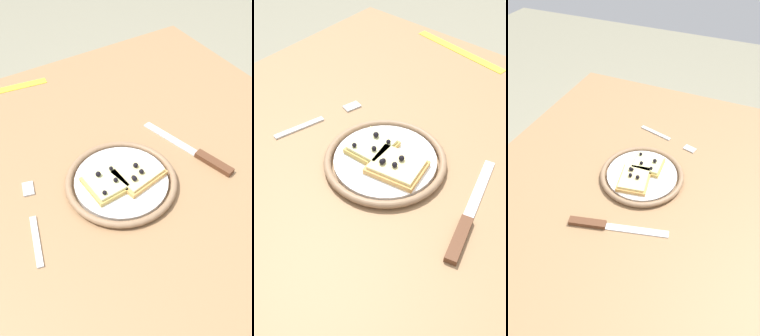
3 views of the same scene
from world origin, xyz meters
TOP-DOWN VIEW (x-y plane):
  - ground_plane at (0.00, 0.00)m, footprint 6.00×6.00m
  - dining_table at (0.00, 0.00)m, footprint 1.00×0.95m
  - plate at (-0.01, -0.04)m, footprint 0.23×0.23m
  - pizza_slice_near at (0.02, -0.04)m, footprint 0.11×0.10m
  - pizza_slice_far at (-0.05, -0.03)m, footprint 0.08×0.09m
  - knife at (0.18, -0.06)m, footprint 0.08×0.24m
  - fork at (-0.20, -0.03)m, footprint 0.07×0.20m
  - measuring_tape at (-0.14, 0.42)m, footprint 0.28×0.06m

SIDE VIEW (x-z plane):
  - ground_plane at x=0.00m, z-range 0.00..0.00m
  - dining_table at x=0.00m, z-range 0.28..1.00m
  - measuring_tape at x=-0.14m, z-range 0.72..0.72m
  - fork at x=-0.20m, z-range 0.72..0.72m
  - knife at x=0.18m, z-range 0.72..0.73m
  - plate at x=-0.01m, z-range 0.72..0.74m
  - pizza_slice_near at x=0.02m, z-range 0.73..0.75m
  - pizza_slice_far at x=-0.05m, z-range 0.73..0.75m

